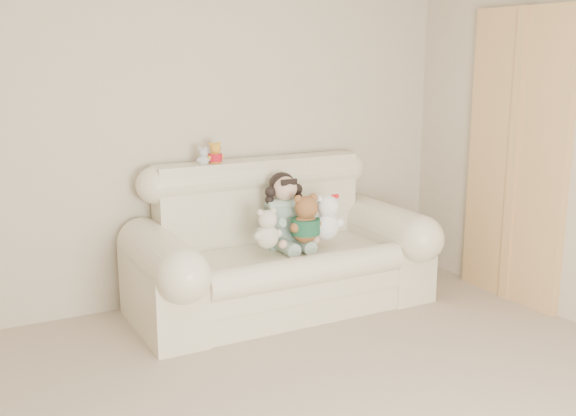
{
  "coord_description": "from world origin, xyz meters",
  "views": [
    {
      "loc": [
        -1.51,
        -2.14,
        1.78
      ],
      "look_at": [
        0.63,
        1.9,
        0.75
      ],
      "focal_mm": 42.82,
      "sensor_mm": 36.0,
      "label": 1
    }
  ],
  "objects_px": {
    "white_cat": "(327,213)",
    "cream_teddy": "(267,225)",
    "brown_teddy": "(306,214)",
    "seated_child": "(284,210)",
    "sofa": "(281,238)"
  },
  "relations": [
    {
      "from": "seated_child",
      "to": "white_cat",
      "type": "relative_size",
      "value": 1.42
    },
    {
      "from": "seated_child",
      "to": "white_cat",
      "type": "height_order",
      "value": "seated_child"
    },
    {
      "from": "brown_teddy",
      "to": "cream_teddy",
      "type": "xyz_separation_m",
      "value": [
        -0.3,
        -0.0,
        -0.04
      ]
    },
    {
      "from": "seated_child",
      "to": "brown_teddy",
      "type": "bearing_deg",
      "value": -67.64
    },
    {
      "from": "sofa",
      "to": "seated_child",
      "type": "distance_m",
      "value": 0.21
    },
    {
      "from": "sofa",
      "to": "seated_child",
      "type": "relative_size",
      "value": 3.82
    },
    {
      "from": "seated_child",
      "to": "white_cat",
      "type": "bearing_deg",
      "value": -35.64
    },
    {
      "from": "sofa",
      "to": "white_cat",
      "type": "height_order",
      "value": "sofa"
    },
    {
      "from": "brown_teddy",
      "to": "white_cat",
      "type": "xyz_separation_m",
      "value": [
        0.17,
        -0.0,
        -0.01
      ]
    },
    {
      "from": "white_cat",
      "to": "seated_child",
      "type": "bearing_deg",
      "value": 115.69
    },
    {
      "from": "seated_child",
      "to": "white_cat",
      "type": "xyz_separation_m",
      "value": [
        0.22,
        -0.21,
        -0.0
      ]
    },
    {
      "from": "sofa",
      "to": "white_cat",
      "type": "relative_size",
      "value": 5.43
    },
    {
      "from": "sofa",
      "to": "seated_child",
      "type": "bearing_deg",
      "value": 50.01
    },
    {
      "from": "white_cat",
      "to": "cream_teddy",
      "type": "height_order",
      "value": "white_cat"
    },
    {
      "from": "cream_teddy",
      "to": "seated_child",
      "type": "bearing_deg",
      "value": 58.94
    }
  ]
}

